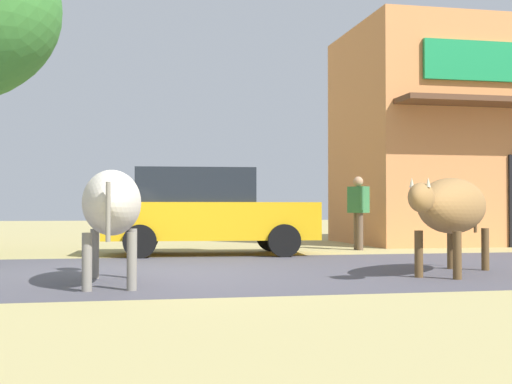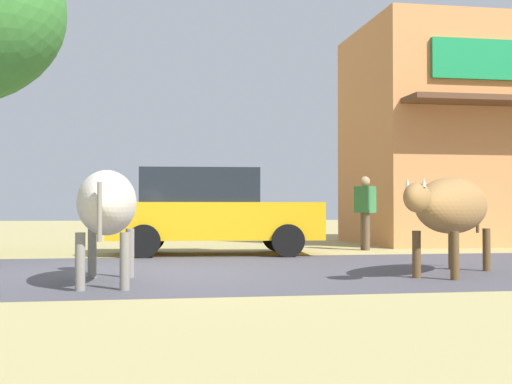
{
  "view_description": "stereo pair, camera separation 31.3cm",
  "coord_description": "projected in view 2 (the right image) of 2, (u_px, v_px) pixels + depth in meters",
  "views": [
    {
      "loc": [
        -0.51,
        -9.93,
        0.9
      ],
      "look_at": [
        1.63,
        0.38,
        1.13
      ],
      "focal_mm": 49.66,
      "sensor_mm": 36.0,
      "label": 1
    },
    {
      "loc": [
        -0.2,
        -9.99,
        0.9
      ],
      "look_at": [
        1.63,
        0.38,
        1.13
      ],
      "focal_mm": 49.66,
      "sensor_mm": 36.0,
      "label": 2
    }
  ],
  "objects": [
    {
      "name": "cow_near_brown",
      "position": [
        108.0,
        204.0,
        8.42
      ],
      "size": [
        0.76,
        2.73,
        1.34
      ],
      "color": "beige",
      "rests_on": "ground"
    },
    {
      "name": "asphalt_road",
      "position": [
        146.0,
        272.0,
        9.85
      ],
      "size": [
        72.0,
        5.88,
        0.0
      ],
      "primitive_type": "cube",
      "color": "#4B4953",
      "rests_on": "ground"
    },
    {
      "name": "cow_far_dark",
      "position": [
        452.0,
        206.0,
        9.49
      ],
      "size": [
        2.27,
        2.41,
        1.3
      ],
      "color": "olive",
      "rests_on": "ground"
    },
    {
      "name": "pedestrian_by_shop",
      "position": [
        365.0,
        207.0,
        14.96
      ],
      "size": [
        0.43,
        0.61,
        1.56
      ],
      "color": "brown",
      "rests_on": "ground"
    },
    {
      "name": "parked_hatchback_car",
      "position": [
        210.0,
        211.0,
        13.59
      ],
      "size": [
        4.13,
        2.17,
        1.64
      ],
      "color": "gold",
      "rests_on": "ground"
    },
    {
      "name": "ground",
      "position": [
        146.0,
        272.0,
        9.85
      ],
      "size": [
        80.0,
        80.0,
        0.0
      ],
      "primitive_type": "plane",
      "color": "tan"
    }
  ]
}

